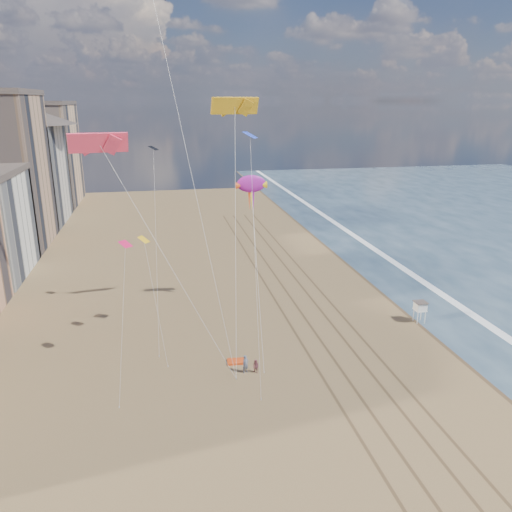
{
  "coord_description": "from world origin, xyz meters",
  "views": [
    {
      "loc": [
        -16.55,
        -28.92,
        26.92
      ],
      "look_at": [
        -5.7,
        26.0,
        9.5
      ],
      "focal_mm": 35.0,
      "sensor_mm": 36.0,
      "label": 1
    }
  ],
  "objects_px": {
    "kite_flyer_a": "(246,364)",
    "kite_flyer_b": "(256,366)",
    "lifeguard_stand": "(420,306)",
    "show_kite": "(251,184)",
    "grounded_kite": "(236,361)"
  },
  "relations": [
    {
      "from": "lifeguard_stand",
      "to": "kite_flyer_a",
      "type": "relative_size",
      "value": 1.43
    },
    {
      "from": "grounded_kite",
      "to": "kite_flyer_a",
      "type": "height_order",
      "value": "kite_flyer_a"
    },
    {
      "from": "show_kite",
      "to": "kite_flyer_a",
      "type": "xyz_separation_m",
      "value": [
        -3.93,
        -17.42,
        -15.78
      ]
    },
    {
      "from": "kite_flyer_a",
      "to": "kite_flyer_b",
      "type": "distance_m",
      "value": 1.09
    },
    {
      "from": "kite_flyer_a",
      "to": "kite_flyer_b",
      "type": "relative_size",
      "value": 1.29
    },
    {
      "from": "lifeguard_stand",
      "to": "kite_flyer_b",
      "type": "relative_size",
      "value": 1.85
    },
    {
      "from": "lifeguard_stand",
      "to": "kite_flyer_a",
      "type": "bearing_deg",
      "value": -161.66
    },
    {
      "from": "show_kite",
      "to": "grounded_kite",
      "type": "bearing_deg",
      "value": -106.61
    },
    {
      "from": "kite_flyer_b",
      "to": "kite_flyer_a",
      "type": "bearing_deg",
      "value": -153.96
    },
    {
      "from": "show_kite",
      "to": "kite_flyer_b",
      "type": "xyz_separation_m",
      "value": [
        -2.9,
        -17.73,
        -16.0
      ]
    },
    {
      "from": "lifeguard_stand",
      "to": "show_kite",
      "type": "relative_size",
      "value": 0.12
    },
    {
      "from": "kite_flyer_a",
      "to": "lifeguard_stand",
      "type": "bearing_deg",
      "value": -9.64
    },
    {
      "from": "grounded_kite",
      "to": "kite_flyer_b",
      "type": "distance_m",
      "value": 3.09
    },
    {
      "from": "kite_flyer_a",
      "to": "kite_flyer_b",
      "type": "height_order",
      "value": "kite_flyer_a"
    },
    {
      "from": "grounded_kite",
      "to": "kite_flyer_b",
      "type": "xyz_separation_m",
      "value": [
        1.62,
        -2.55,
        0.64
      ]
    }
  ]
}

